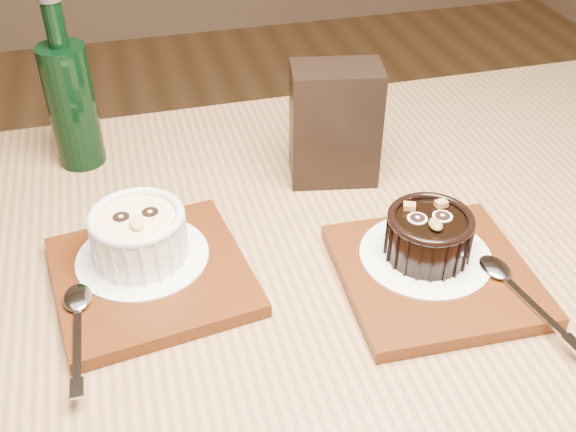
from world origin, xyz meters
name	(u,v)px	position (x,y,z in m)	size (l,w,h in m)	color
table	(287,358)	(-0.02, -0.07, 0.66)	(1.20, 0.81, 0.75)	brown
tray_left	(152,276)	(-0.14, -0.02, 0.76)	(0.18, 0.18, 0.01)	#55260E
doily_left	(143,256)	(-0.15, 0.01, 0.77)	(0.13, 0.13, 0.00)	white
ramekin_white	(139,233)	(-0.15, 0.01, 0.80)	(0.09, 0.09, 0.06)	white
spoon_left	(77,325)	(-0.21, -0.08, 0.77)	(0.03, 0.13, 0.01)	silver
tray_right	(434,274)	(0.13, -0.08, 0.76)	(0.18, 0.18, 0.01)	#55260E
doily_right	(425,255)	(0.13, -0.06, 0.77)	(0.13, 0.13, 0.00)	white
ramekin_dark	(429,234)	(0.13, -0.06, 0.79)	(0.08, 0.08, 0.05)	black
spoon_right	(519,290)	(0.19, -0.14, 0.77)	(0.03, 0.13, 0.01)	silver
condiment_stand	(335,125)	(0.09, 0.12, 0.82)	(0.10, 0.06, 0.14)	black
green_bottle	(71,101)	(-0.20, 0.23, 0.83)	(0.06, 0.06, 0.21)	black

